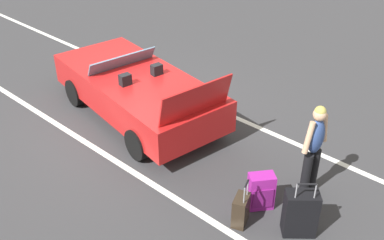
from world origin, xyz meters
name	(u,v)px	position (x,y,z in m)	size (l,w,h in m)	color
ground_plane	(139,116)	(0.00, 0.00, 0.00)	(80.00, 80.00, 0.00)	#333335
lot_line_near	(181,94)	(0.00, -1.32, 0.00)	(18.00, 0.12, 0.01)	silver
lot_line_mid	(86,143)	(0.00, 1.38, 0.00)	(18.00, 0.12, 0.01)	silver
convertible_car	(132,88)	(0.20, -0.03, 0.59)	(4.37, 2.42, 1.53)	red
suitcase_large_black	(300,213)	(-4.27, 0.68, 0.37)	(0.55, 0.53, 1.00)	black
suitcase_medium_bright	(261,191)	(-3.53, 0.60, 0.31)	(0.44, 0.46, 0.62)	#991E8C
suitcase_small_carryon	(241,210)	(-3.52, 1.10, 0.25)	(0.31, 0.39, 0.79)	#2D2319
traveler_person	(314,146)	(-3.92, -0.20, 0.93)	(0.25, 0.61, 1.65)	black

